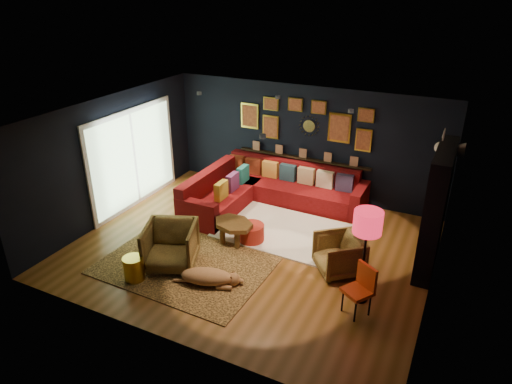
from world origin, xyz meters
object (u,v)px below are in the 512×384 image
at_px(gold_stool, 134,269).
at_px(dog, 207,274).
at_px(armchair_right, 339,253).
at_px(floor_lamp, 367,226).
at_px(coffee_table, 233,226).
at_px(pouf, 251,232).
at_px(armchair_left, 171,244).
at_px(orange_chair, 361,286).
at_px(sectional, 263,191).

xyz_separation_m(gold_stool, dog, (1.19, 0.43, -0.01)).
relative_size(armchair_right, floor_lamp, 0.48).
relative_size(coffee_table, pouf, 1.98).
distance_m(gold_stool, dog, 1.26).
bearing_deg(floor_lamp, pouf, 160.62).
xyz_separation_m(pouf, armchair_left, (-0.91, -1.38, 0.25)).
distance_m(floor_lamp, dog, 2.77).
bearing_deg(floor_lamp, gold_stool, -161.85).
distance_m(orange_chair, floor_lamp, 0.92).
height_order(sectional, armchair_left, armchair_left).
bearing_deg(dog, armchair_left, 148.98).
relative_size(pouf, armchair_left, 0.56).
relative_size(sectional, orange_chair, 4.15).
relative_size(sectional, floor_lamp, 2.14).
height_order(armchair_right, floor_lamp, floor_lamp).
relative_size(pouf, dog, 0.42).
bearing_deg(floor_lamp, armchair_right, 132.32).
bearing_deg(gold_stool, floor_lamp, 18.15).
distance_m(pouf, floor_lamp, 2.76).
distance_m(orange_chair, dog, 2.54).
bearing_deg(gold_stool, armchair_right, 30.08).
relative_size(armchair_right, orange_chair, 0.93).
relative_size(armchair_left, orange_chair, 1.09).
height_order(gold_stool, dog, gold_stool).
xyz_separation_m(coffee_table, gold_stool, (-0.95, -1.81, -0.16)).
distance_m(sectional, gold_stool, 3.69).
distance_m(sectional, armchair_left, 3.01).
distance_m(coffee_table, floor_lamp, 2.89).
bearing_deg(pouf, armchair_right, -7.50).
bearing_deg(sectional, floor_lamp, -40.28).
height_order(armchair_left, orange_chair, armchair_left).
relative_size(sectional, armchair_right, 4.48).
xyz_separation_m(pouf, floor_lamp, (2.37, -0.83, 1.14)).
height_order(floor_lamp, dog, floor_lamp).
distance_m(pouf, gold_stool, 2.36).
bearing_deg(dog, floor_lamp, -0.30).
bearing_deg(orange_chair, coffee_table, -165.73).
distance_m(pouf, armchair_right, 1.85).
relative_size(pouf, orange_chair, 0.61).
height_order(orange_chair, dog, orange_chair).
height_order(sectional, dog, sectional).
height_order(sectional, floor_lamp, floor_lamp).
bearing_deg(armchair_right, armchair_left, -106.53).
bearing_deg(sectional, coffee_table, -82.86).
bearing_deg(orange_chair, armchair_right, 157.20).
bearing_deg(armchair_right, sectional, -167.33).
bearing_deg(armchair_right, gold_stool, -98.95).
xyz_separation_m(sectional, dog, (0.47, -3.19, -0.12)).
bearing_deg(dog, gold_stool, -177.58).
bearing_deg(pouf, armchair_left, -123.50).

